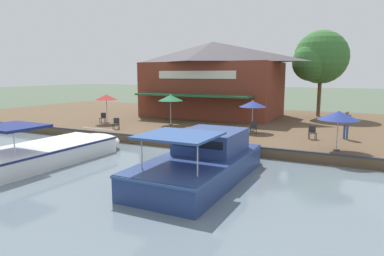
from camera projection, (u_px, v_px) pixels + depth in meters
name	position (u px, v px, depth m)	size (l,w,h in m)	color
ground_plane	(171.00, 149.00, 21.77)	(220.00, 220.00, 0.00)	#4C5B47
quay_deck	(231.00, 123.00, 31.45)	(22.00, 56.00, 0.60)	brown
quay_edge_fender	(172.00, 139.00, 21.76)	(0.20, 50.40, 0.10)	#2D2D33
waterfront_restaurant	(212.00, 78.00, 33.93)	(9.64, 13.33, 7.28)	brown
patio_umbrella_mid_patio_left	(171.00, 98.00, 28.12)	(2.03, 2.03, 2.49)	#B7B7B7
patio_umbrella_near_quay_edge	(339.00, 115.00, 18.43)	(2.18, 2.18, 2.21)	#B7B7B7
patio_umbrella_mid_patio_right	(253.00, 104.00, 24.53)	(1.96, 1.96, 2.27)	#B7B7B7
patio_umbrella_by_entrance	(106.00, 97.00, 28.80)	(1.89, 1.89, 2.48)	#B7B7B7
cafe_chair_facing_river	(116.00, 123.00, 25.90)	(0.59, 0.59, 0.85)	#2D2D33
cafe_chair_under_first_umbrella	(240.00, 132.00, 21.94)	(0.59, 0.59, 0.85)	#2D2D33
cafe_chair_far_corner_seat	(312.00, 132.00, 21.92)	(0.55, 0.55, 0.85)	#2D2D33
cafe_chair_back_row_seat	(254.00, 127.00, 24.07)	(0.53, 0.53, 0.85)	#2D2D33
cafe_chair_mid_patio	(103.00, 117.00, 29.37)	(0.58, 0.58, 0.85)	#2D2D33
person_mid_patio	(346.00, 121.00, 21.83)	(0.52, 0.52, 1.83)	#2D5193
motorboat_far_downstream	(208.00, 159.00, 15.78)	(9.03, 3.44, 2.37)	navy
motorboat_fourth_along	(57.00, 149.00, 18.88)	(8.93, 3.54, 2.22)	white
tree_behind_restaurant	(319.00, 58.00, 32.82)	(5.36, 5.10, 8.31)	brown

